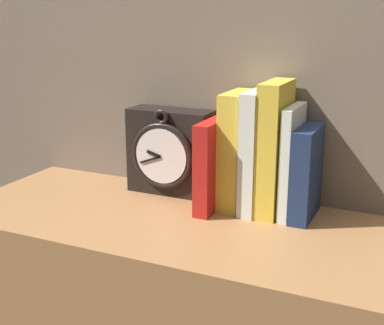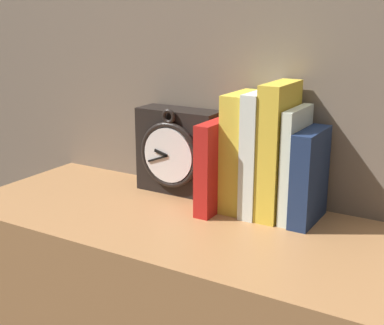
{
  "view_description": "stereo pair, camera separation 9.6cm",
  "coord_description": "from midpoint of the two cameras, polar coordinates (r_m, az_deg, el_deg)",
  "views": [
    {
      "loc": [
        0.39,
        -0.84,
        1.14
      ],
      "look_at": [
        0.0,
        0.0,
        0.87
      ],
      "focal_mm": 50.0,
      "sensor_mm": 36.0,
      "label": 1
    },
    {
      "loc": [
        0.47,
        -0.8,
        1.14
      ],
      "look_at": [
        0.0,
        0.0,
        0.87
      ],
      "focal_mm": 50.0,
      "sensor_mm": 36.0,
      "label": 2
    }
  ],
  "objects": [
    {
      "name": "book_slot3_yellow",
      "position": [
        1.01,
        11.88,
        1.19
      ],
      "size": [
        0.04,
        0.12,
        0.25
      ],
      "color": "yellow",
      "rests_on": "bookshelf"
    },
    {
      "name": "book_slot5_navy",
      "position": [
        1.01,
        15.15,
        -1.52
      ],
      "size": [
        0.04,
        0.12,
        0.17
      ],
      "color": "navy",
      "rests_on": "bookshelf"
    },
    {
      "name": "book_slot0_red",
      "position": [
        1.05,
        5.63,
        -0.22
      ],
      "size": [
        0.03,
        0.15,
        0.18
      ],
      "color": "red",
      "rests_on": "bookshelf"
    },
    {
      "name": "book_slot2_white",
      "position": [
        1.03,
        9.93,
        0.94
      ],
      "size": [
        0.03,
        0.12,
        0.24
      ],
      "color": "white",
      "rests_on": "bookshelf"
    },
    {
      "name": "clock",
      "position": [
        1.13,
        0.93,
        1.17
      ],
      "size": [
        0.18,
        0.08,
        0.19
      ],
      "color": "black",
      "rests_on": "bookshelf"
    },
    {
      "name": "book_slot1_yellow",
      "position": [
        1.04,
        7.94,
        1.12
      ],
      "size": [
        0.04,
        0.11,
        0.23
      ],
      "color": "yellow",
      "rests_on": "bookshelf"
    },
    {
      "name": "book_slot4_white",
      "position": [
        1.01,
        13.67,
        -0.24
      ],
      "size": [
        0.02,
        0.11,
        0.21
      ],
      "color": "silver",
      "rests_on": "bookshelf"
    }
  ]
}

